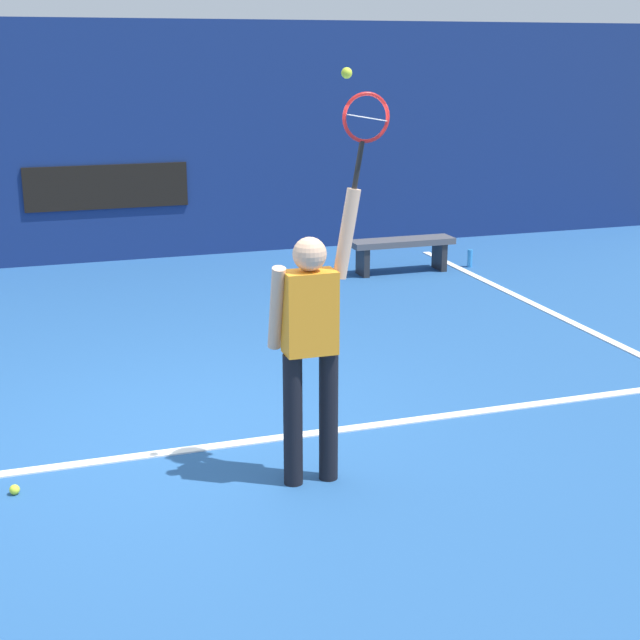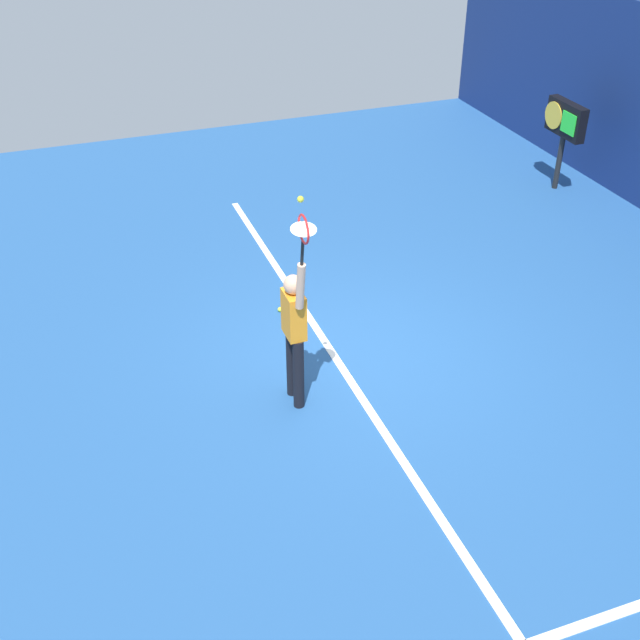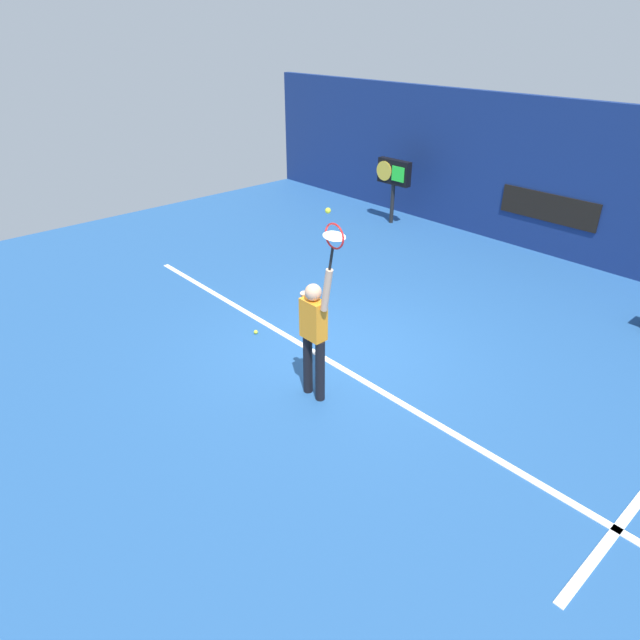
# 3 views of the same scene
# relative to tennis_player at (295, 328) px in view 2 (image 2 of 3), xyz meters

# --- Properties ---
(ground_plane) EXTENTS (18.00, 18.00, 0.00)m
(ground_plane) POSITION_rel_tennis_player_xyz_m (-0.60, 0.99, -1.01)
(ground_plane) COLOR #23518C
(court_baseline) EXTENTS (10.00, 0.10, 0.01)m
(court_baseline) POSITION_rel_tennis_player_xyz_m (-0.60, 0.74, -1.01)
(court_baseline) COLOR white
(court_baseline) RESTS_ON ground_plane
(tennis_player) EXTENTS (0.59, 0.31, 1.99)m
(tennis_player) POSITION_rel_tennis_player_xyz_m (0.00, 0.00, 0.00)
(tennis_player) COLOR black
(tennis_player) RESTS_ON ground_plane
(tennis_racket) EXTENTS (0.36, 0.27, 0.62)m
(tennis_racket) POSITION_rel_tennis_player_xyz_m (0.36, -0.00, 1.38)
(tennis_racket) COLOR black
(tennis_ball) EXTENTS (0.07, 0.07, 0.07)m
(tennis_ball) POSITION_rel_tennis_player_xyz_m (0.24, 0.01, 1.68)
(tennis_ball) COLOR #CCE033
(scoreboard_clock) EXTENTS (0.96, 0.20, 1.60)m
(scoreboard_clock) POSITION_rel_tennis_player_xyz_m (-4.26, 6.46, 0.22)
(scoreboard_clock) COLOR black
(scoreboard_clock) RESTS_ON ground_plane
(spare_ball) EXTENTS (0.07, 0.07, 0.07)m
(spare_ball) POSITION_rel_tennis_player_xyz_m (-1.92, 0.41, -0.98)
(spare_ball) COLOR #CCE033
(spare_ball) RESTS_ON ground_plane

